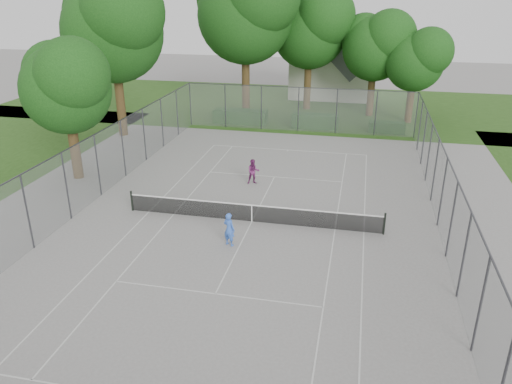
% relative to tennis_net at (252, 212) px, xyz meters
% --- Properties ---
extents(ground, '(120.00, 120.00, 0.00)m').
position_rel_tennis_net_xyz_m(ground, '(0.00, 0.00, -0.51)').
color(ground, slate).
rests_on(ground, ground).
extents(grass_far, '(60.00, 20.00, 0.00)m').
position_rel_tennis_net_xyz_m(grass_far, '(0.00, 26.00, -0.51)').
color(grass_far, '#234614').
rests_on(grass_far, ground).
extents(court_markings, '(11.03, 23.83, 0.01)m').
position_rel_tennis_net_xyz_m(court_markings, '(0.00, 0.00, -0.50)').
color(court_markings, beige).
rests_on(court_markings, ground).
extents(tennis_net, '(12.87, 0.10, 1.10)m').
position_rel_tennis_net_xyz_m(tennis_net, '(0.00, 0.00, 0.00)').
color(tennis_net, black).
rests_on(tennis_net, ground).
extents(perimeter_fence, '(18.08, 34.08, 3.52)m').
position_rel_tennis_net_xyz_m(perimeter_fence, '(0.00, 0.00, 1.30)').
color(perimeter_fence, '#38383D').
rests_on(perimeter_fence, ground).
extents(tree_far_left, '(9.27, 8.46, 13.32)m').
position_rel_tennis_net_xyz_m(tree_far_left, '(-5.19, 21.32, 8.65)').
color(tree_far_left, '#3D2B16').
rests_on(tree_far_left, ground).
extents(tree_far_midleft, '(7.69, 7.02, 11.05)m').
position_rel_tennis_net_xyz_m(tree_far_midleft, '(-0.13, 24.81, 7.08)').
color(tree_far_midleft, '#3D2B16').
rests_on(tree_far_midleft, ground).
extents(tree_far_midright, '(6.36, 5.80, 9.14)m').
position_rel_tennis_net_xyz_m(tree_far_midright, '(5.68, 23.45, 5.76)').
color(tree_far_midright, '#3D2B16').
rests_on(tree_far_midright, ground).
extents(tree_far_right, '(5.49, 5.02, 7.90)m').
position_rel_tennis_net_xyz_m(tree_far_right, '(8.92, 21.72, 4.91)').
color(tree_far_right, '#3D2B16').
rests_on(tree_far_right, ground).
extents(tree_side_back, '(8.44, 7.70, 12.13)m').
position_rel_tennis_net_xyz_m(tree_side_back, '(-13.12, 12.98, 7.83)').
color(tree_side_back, '#3D2B16').
rests_on(tree_side_back, ground).
extents(tree_side_front, '(5.86, 5.35, 8.43)m').
position_rel_tennis_net_xyz_m(tree_side_front, '(-11.64, 3.76, 5.28)').
color(tree_side_front, '#3D2B16').
rests_on(tree_side_front, ground).
extents(hedge_left, '(4.50, 1.35, 1.12)m').
position_rel_tennis_net_xyz_m(hedge_left, '(-5.11, 18.49, 0.05)').
color(hedge_left, '#1A4014').
rests_on(hedge_left, ground).
extents(hedge_mid, '(3.72, 1.06, 1.17)m').
position_rel_tennis_net_xyz_m(hedge_mid, '(1.25, 18.15, 0.07)').
color(hedge_mid, '#1A4014').
rests_on(hedge_mid, ground).
extents(hedge_right, '(2.81, 1.03, 0.84)m').
position_rel_tennis_net_xyz_m(hedge_right, '(6.97, 18.12, -0.09)').
color(hedge_right, '#1A4014').
rests_on(hedge_right, ground).
extents(house, '(8.11, 6.29, 10.10)m').
position_rel_tennis_net_xyz_m(house, '(1.53, 31.25, 3.55)').
color(house, beige).
rests_on(house, ground).
extents(girl_player, '(0.68, 0.58, 1.59)m').
position_rel_tennis_net_xyz_m(girl_player, '(-0.47, -2.53, 0.28)').
color(girl_player, blue).
rests_on(girl_player, ground).
extents(woman_player, '(0.89, 0.80, 1.50)m').
position_rel_tennis_net_xyz_m(woman_player, '(-1.03, 5.06, 0.24)').
color(woman_player, '#6E245D').
rests_on(woman_player, ground).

